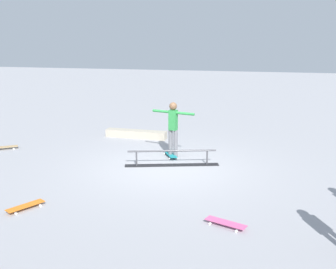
% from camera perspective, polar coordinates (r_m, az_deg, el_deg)
% --- Properties ---
extents(ground_plane, '(60.00, 60.00, 0.00)m').
position_cam_1_polar(ground_plane, '(11.11, -0.09, -4.63)').
color(ground_plane, '#9E9EA3').
extents(grind_rail, '(2.57, 0.93, 0.44)m').
position_cam_1_polar(grind_rail, '(11.22, 0.56, -3.41)').
color(grind_rail, black).
rests_on(grind_rail, ground_plane).
extents(skate_ledge, '(2.17, 0.44, 0.26)m').
position_cam_1_polar(skate_ledge, '(14.26, -4.50, 0.08)').
color(skate_ledge, '#B2A893').
rests_on(skate_ledge, ground_plane).
extents(skater_main, '(1.30, 0.41, 1.64)m').
position_cam_1_polar(skater_main, '(11.75, 0.72, 1.24)').
color(skater_main, slate).
rests_on(skater_main, ground_plane).
extents(skateboard_main, '(0.56, 0.80, 0.09)m').
position_cam_1_polar(skateboard_main, '(12.03, 0.34, -2.79)').
color(skateboard_main, teal).
rests_on(skateboard_main, ground_plane).
extents(loose_skateboard_natural, '(0.77, 0.62, 0.09)m').
position_cam_1_polar(loose_skateboard_natural, '(13.77, -21.99, -1.66)').
color(loose_skateboard_natural, tan).
rests_on(loose_skateboard_natural, ground_plane).
extents(loose_skateboard_pink, '(0.82, 0.48, 0.09)m').
position_cam_1_polar(loose_skateboard_pink, '(7.91, 8.10, -12.18)').
color(loose_skateboard_pink, '#E05993').
rests_on(loose_skateboard_pink, ground_plane).
extents(loose_skateboard_orange, '(0.58, 0.79, 0.09)m').
position_cam_1_polar(loose_skateboard_orange, '(9.03, -19.37, -9.44)').
color(loose_skateboard_orange, orange).
rests_on(loose_skateboard_orange, ground_plane).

